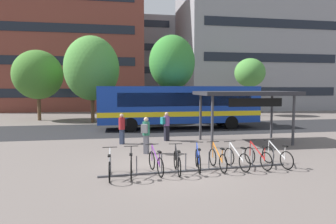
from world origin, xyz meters
name	(u,v)px	position (x,y,z in m)	size (l,w,h in m)	color
ground	(172,168)	(0.00, 0.00, 0.00)	(200.00, 200.00, 0.00)	#6B605B
bus_lane_asphalt	(145,129)	(0.00, 10.69, 0.00)	(80.00, 7.20, 0.01)	#232326
city_bus	(178,105)	(2.52, 10.69, 1.78)	(12.05, 2.67, 3.20)	#14389E
bike_rack	(197,168)	(0.85, -0.58, 0.10)	(7.29, 0.50, 0.70)	#47474C
parked_bicycle_silver_0	(110,167)	(-2.36, -0.88, 0.38)	(0.52, 1.72, 0.99)	black
parked_bicycle_black_1	(131,166)	(-1.63, -0.81, 0.38)	(0.52, 1.72, 0.99)	black
parked_bicycle_purple_2	(156,163)	(-0.72, -0.60, 0.38)	(0.52, 1.71, 0.99)	black
parked_bicycle_black_3	(177,162)	(0.05, -0.68, 0.38)	(0.52, 1.72, 0.99)	black
parked_bicycle_blue_4	(198,160)	(0.90, -0.47, 0.38)	(0.52, 1.71, 0.99)	black
parked_bicycle_orange_5	(218,159)	(1.67, -0.51, 0.38)	(0.52, 1.72, 0.99)	black
parked_bicycle_white_6	(237,159)	(2.42, -0.54, 0.38)	(0.54, 1.70, 0.99)	black
parked_bicycle_red_7	(258,157)	(3.32, -0.48, 0.38)	(0.52, 1.70, 0.99)	black
parked_bicycle_white_8	(277,157)	(4.15, -0.48, 0.38)	(0.57, 1.69, 0.99)	black
transit_shelter	(245,95)	(5.02, 4.41, 2.70)	(5.40, 3.30, 2.90)	#38383D
commuter_teal_pack_0	(166,124)	(0.74, 5.71, 0.97)	(0.60, 0.48, 1.68)	black
commuter_black_pack_1	(122,127)	(-1.81, 5.22, 0.97)	(0.50, 0.60, 1.69)	#2D3851
commuter_grey_pack_2	(146,133)	(-0.76, 2.60, 1.00)	(0.50, 0.60, 1.73)	#565660
street_tree_0	(92,68)	(-4.17, 15.59, 4.76)	(4.76, 4.76, 7.58)	brown
street_tree_1	(250,73)	(12.25, 18.98, 4.67)	(3.29, 3.29, 6.25)	brown
street_tree_2	(172,63)	(2.68, 14.03, 5.25)	(3.95, 3.95, 7.58)	brown
street_tree_3	(38,75)	(-9.28, 18.26, 4.28)	(4.53, 4.53, 6.58)	brown
building_left_wing	(71,39)	(-8.39, 33.59, 10.00)	(19.95, 12.49, 19.99)	brown
building_right_wing	(252,35)	(17.47, 29.34, 10.70)	(20.46, 11.46, 21.40)	gray
building_centre_block	(122,64)	(-0.94, 43.20, 7.36)	(17.03, 13.53, 14.73)	gray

